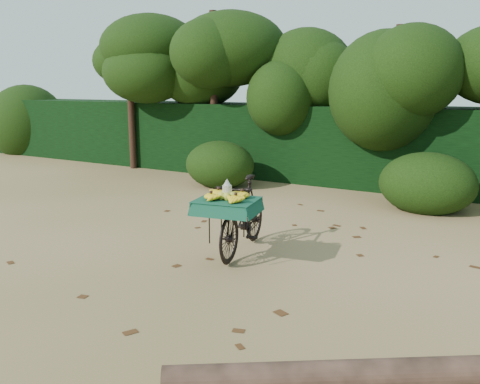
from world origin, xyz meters
The scene contains 7 objects.
ground centered at (0.00, 0.00, 0.00)m, with size 80.00×80.00×0.00m, color tan.
vendor_bicycle centered at (-0.20, 0.53, 0.53)m, with size 0.94×1.86×1.05m.
fallen_log centered at (2.30, -1.74, 0.12)m, with size 0.23×0.23×3.22m, color brown.
hedge_backdrop centered at (0.00, 6.30, 0.90)m, with size 26.00×1.80×1.80m, color black.
tree_row centered at (-0.65, 5.50, 2.00)m, with size 14.50×2.00×4.00m, color black, non-canonical shape.
bush_clumps centered at (0.50, 4.30, 0.45)m, with size 8.80×1.70×0.90m, color black, non-canonical shape.
leaf_litter centered at (0.00, 0.65, 0.01)m, with size 7.00×7.30×0.01m, color #462912, non-canonical shape.
Camera 1 is at (3.18, -5.25, 2.25)m, focal length 38.00 mm.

